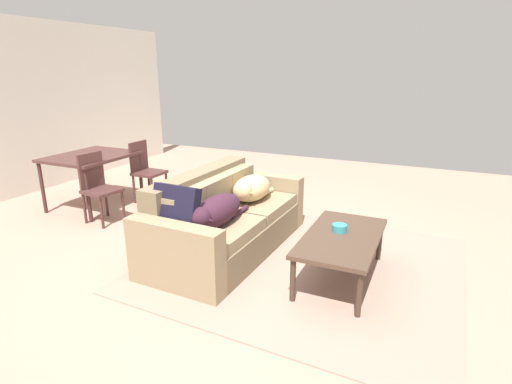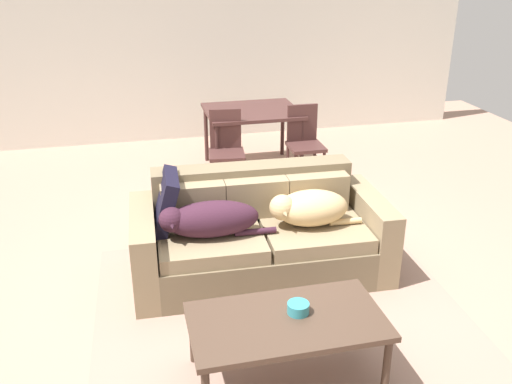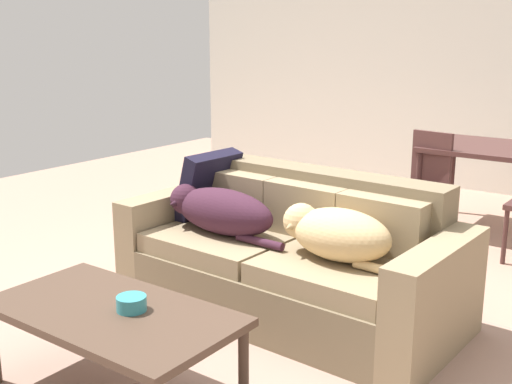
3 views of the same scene
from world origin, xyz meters
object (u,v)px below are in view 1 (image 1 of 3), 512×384
object	(u,v)px
dog_on_left_cushion	(216,211)
dining_table	(91,160)
dining_chair_near_right	(145,169)
dog_on_right_cushion	(251,188)
coffee_table	(342,240)
bowl_on_coffee_table	(339,228)
couch	(224,221)
dining_chair_near_left	(98,185)
throw_pillow_by_left_arm	(175,211)

from	to	relation	value
dog_on_left_cushion	dining_table	world-z (taller)	dining_table
dining_chair_near_right	dog_on_right_cushion	bearing A→B (deg)	-106.34
coffee_table	dining_chair_near_right	world-z (taller)	dining_chair_near_right
dog_on_left_cushion	bowl_on_coffee_table	size ratio (longest dim) A/B	6.52
couch	bowl_on_coffee_table	size ratio (longest dim) A/B	15.18
dining_chair_near_left	dining_chair_near_right	bearing A→B (deg)	6.90
dog_on_right_cushion	coffee_table	world-z (taller)	dog_on_right_cushion
bowl_on_coffee_table	dining_chair_near_left	distance (m)	3.20
couch	bowl_on_coffee_table	distance (m)	1.30
throw_pillow_by_left_arm	dining_chair_near_left	bearing A→B (deg)	65.17
dog_on_left_cushion	bowl_on_coffee_table	xyz separation A→B (m)	(0.39, -1.13, -0.13)
dining_table	dining_chair_near_left	world-z (taller)	dining_chair_near_left
dog_on_right_cushion	dining_table	distance (m)	2.59
dining_table	dining_chair_near_left	distance (m)	0.70
dog_on_right_cushion	dining_chair_near_left	xyz separation A→B (m)	(-0.30, 2.06, -0.12)
throw_pillow_by_left_arm	bowl_on_coffee_table	distance (m)	1.56
dining_chair_near_left	coffee_table	bearing A→B (deg)	-86.42
coffee_table	dog_on_right_cushion	bearing A→B (deg)	66.18
throw_pillow_by_left_arm	dining_chair_near_right	xyz separation A→B (m)	(1.77, 1.80, -0.18)
dog_on_right_cushion	throw_pillow_by_left_arm	bearing A→B (deg)	170.04
throw_pillow_by_left_arm	dining_chair_near_left	size ratio (longest dim) A/B	0.52
dog_on_left_cushion	dining_chair_near_left	world-z (taller)	dining_chair_near_left
dining_table	dining_chair_near_left	xyz separation A→B (m)	(-0.43, -0.52, -0.19)
dog_on_right_cushion	coffee_table	xyz separation A→B (m)	(-0.52, -1.19, -0.21)
dog_on_right_cushion	dining_chair_near_left	bearing A→B (deg)	100.38
throw_pillow_by_left_arm	bowl_on_coffee_table	size ratio (longest dim) A/B	3.36
couch	coffee_table	size ratio (longest dim) A/B	1.75
couch	coffee_table	distance (m)	1.35
dining_chair_near_left	bowl_on_coffee_table	bearing A→B (deg)	-84.94
dog_on_left_cushion	dog_on_right_cushion	distance (m)	0.83
dog_on_left_cushion	dining_table	size ratio (longest dim) A/B	0.81
throw_pillow_by_left_arm	coffee_table	xyz separation A→B (m)	(0.61, -1.43, -0.28)
bowl_on_coffee_table	dining_chair_near_right	xyz separation A→B (m)	(1.07, 3.19, 0.02)
dining_chair_near_left	couch	bearing A→B (deg)	-84.79
dining_table	dog_on_left_cushion	bearing A→B (deg)	-110.28
dog_on_right_cushion	throw_pillow_by_left_arm	xyz separation A→B (m)	(-1.14, 0.24, 0.06)
bowl_on_coffee_table	dining_table	xyz separation A→B (m)	(0.57, 3.72, 0.20)
dining_table	dining_chair_near_left	size ratio (longest dim) A/B	1.25
throw_pillow_by_left_arm	dining_chair_near_right	world-z (taller)	throw_pillow_by_left_arm
coffee_table	bowl_on_coffee_table	distance (m)	0.13
throw_pillow_by_left_arm	dining_chair_near_left	world-z (taller)	throw_pillow_by_left_arm
dining_chair_near_right	dining_table	bearing A→B (deg)	134.23
dog_on_right_cushion	dining_chair_near_right	size ratio (longest dim) A/B	0.84
couch	dog_on_right_cushion	bearing A→B (deg)	-19.84
throw_pillow_by_left_arm	dog_on_left_cushion	bearing A→B (deg)	-39.81
bowl_on_coffee_table	dog_on_left_cushion	bearing A→B (deg)	109.23
dog_on_right_cushion	dining_table	size ratio (longest dim) A/B	0.68
dog_on_left_cushion	bowl_on_coffee_table	world-z (taller)	dog_on_left_cushion
dog_on_right_cushion	bowl_on_coffee_table	distance (m)	1.23
coffee_table	bowl_on_coffee_table	world-z (taller)	bowl_on_coffee_table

